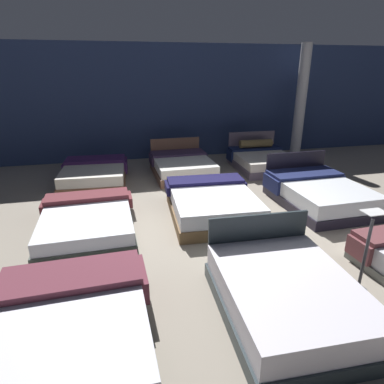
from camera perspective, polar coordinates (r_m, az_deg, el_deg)
The scene contains 12 objects.
ground_plane at distance 6.22m, azimuth 4.79°, elevation -5.79°, with size 18.00×18.00×0.02m, color gray.
showroom_back_wall at distance 10.71m, azimuth -3.77°, elevation 15.29°, with size 18.00×0.06×3.50m, color navy.
bed_0 at distance 3.86m, azimuth -20.49°, elevation -21.56°, with size 1.74×2.04×0.54m.
bed_1 at distance 4.20m, azimuth 16.16°, elevation -16.99°, with size 1.60×2.03×0.88m.
bed_3 at distance 6.22m, azimuth -17.85°, elevation -4.76°, with size 1.73×2.05×0.44m.
bed_4 at distance 6.47m, azimuth 3.57°, elevation -2.09°, with size 1.77×2.11×0.57m.
bed_5 at distance 7.50m, azimuth 21.21°, elevation -0.18°, with size 1.69×2.18×0.93m.
bed_6 at distance 8.92m, azimuth -16.71°, elevation 3.23°, with size 1.75×2.02×0.47m.
bed_7 at distance 9.05m, azimuth -1.73°, elevation 4.57°, with size 1.63×2.03×0.84m.
bed_8 at distance 9.86m, azimuth 12.13°, elevation 5.51°, with size 1.67×2.00×0.92m.
price_sign at distance 4.81m, azimuth 27.82°, elevation -10.68°, with size 0.28×0.24×1.15m.
support_pillar at distance 11.31m, azimuth 18.44°, elevation 14.61°, with size 0.33×0.33×3.50m, color silver.
Camera 1 is at (-1.77, -5.28, 2.76)m, focal length 30.52 mm.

